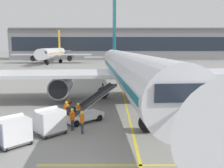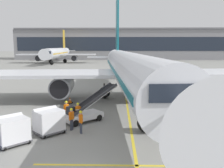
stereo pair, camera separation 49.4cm
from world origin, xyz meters
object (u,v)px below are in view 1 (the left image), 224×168
at_px(baggage_cart_second, 13,130).
at_px(ground_crew_marshaller, 82,121).
at_px(belt_loader, 85,111).
at_px(safety_cone_engine_keepout, 69,100).
at_px(parked_airplane, 127,69).
at_px(ground_crew_by_carts, 78,111).
at_px(baggage_cart_lead, 50,121).
at_px(distant_airplane, 52,53).
at_px(ground_crew_by_loader, 67,109).
at_px(ground_crew_wingwalker, 72,118).

xyz_separation_m(baggage_cart_second, ground_crew_marshaller, (4.24, 2.12, -0.00)).
relative_size(belt_loader, safety_cone_engine_keepout, 6.78).
relative_size(parked_airplane, ground_crew_marshaller, 26.15).
relative_size(ground_crew_by_carts, ground_crew_marshaller, 1.00).
relative_size(baggage_cart_lead, baggage_cart_second, 1.00).
xyz_separation_m(ground_crew_marshaller, distant_airplane, (-20.55, 76.58, 2.73)).
relative_size(baggage_cart_second, ground_crew_marshaller, 1.46).
height_order(ground_crew_by_carts, distant_airplane, distant_airplane).
distance_m(baggage_cart_second, ground_crew_marshaller, 4.74).
relative_size(parked_airplane, baggage_cart_second, 17.92).
xyz_separation_m(parked_airplane, ground_crew_marshaller, (-4.03, -11.81, -2.71)).
xyz_separation_m(belt_loader, baggage_cart_second, (-4.15, -5.16, 0.13)).
xyz_separation_m(baggage_cart_second, distant_airplane, (-16.31, 78.71, 2.73)).
distance_m(parked_airplane, ground_crew_by_loader, 10.71).
bearing_deg(parked_airplane, ground_crew_marshaller, -108.85).
bearing_deg(ground_crew_marshaller, ground_crew_by_carts, 103.62).
xyz_separation_m(ground_crew_by_loader, ground_crew_marshaller, (1.74, -3.20, 0.00)).
bearing_deg(ground_crew_marshaller, parked_airplane, 71.15).
relative_size(ground_crew_by_loader, distant_airplane, 0.04).
xyz_separation_m(ground_crew_marshaller, ground_crew_wingwalker, (-0.83, 0.74, 0.00)).
relative_size(ground_crew_wingwalker, safety_cone_engine_keepout, 2.47).
height_order(ground_crew_by_carts, ground_crew_wingwalker, same).
relative_size(belt_loader, ground_crew_wingwalker, 2.74).
distance_m(parked_airplane, baggage_cart_second, 16.43).
relative_size(parked_airplane, ground_crew_by_carts, 26.15).
bearing_deg(safety_cone_engine_keepout, baggage_cart_lead, -87.96).
distance_m(baggage_cart_lead, ground_crew_marshaller, 2.38).
distance_m(baggage_cart_lead, ground_crew_by_carts, 3.16).
bearing_deg(ground_crew_by_carts, safety_cone_engine_keepout, 106.40).
bearing_deg(ground_crew_by_loader, parked_airplane, 56.17).
distance_m(baggage_cart_lead, ground_crew_by_loader, 3.34).
relative_size(ground_crew_by_carts, ground_crew_wingwalker, 1.00).
relative_size(belt_loader, distant_airplane, 0.12).
bearing_deg(baggage_cart_second, ground_crew_by_loader, 64.79).
height_order(belt_loader, safety_cone_engine_keepout, belt_loader).
relative_size(baggage_cart_lead, distant_airplane, 0.06).
bearing_deg(belt_loader, ground_crew_by_carts, -136.46).
distance_m(baggage_cart_lead, safety_cone_engine_keepout, 9.81).
bearing_deg(distant_airplane, ground_crew_by_carts, -74.93).
xyz_separation_m(parked_airplane, ground_crew_wingwalker, (-4.86, -11.07, -2.71)).
height_order(belt_loader, ground_crew_by_loader, belt_loader).
distance_m(parked_airplane, safety_cone_engine_keepout, 7.84).
bearing_deg(baggage_cart_lead, belt_loader, 53.82).
xyz_separation_m(belt_loader, safety_cone_engine_keepout, (-2.63, 6.67, -0.53)).
relative_size(baggage_cart_second, safety_cone_engine_keepout, 3.61).
relative_size(safety_cone_engine_keepout, distant_airplane, 0.02).
height_order(parked_airplane, ground_crew_by_carts, parked_airplane).
height_order(baggage_cart_lead, safety_cone_engine_keepout, baggage_cart_lead).
xyz_separation_m(parked_airplane, safety_cone_engine_keepout, (-6.76, -2.10, -3.37)).
xyz_separation_m(parked_airplane, baggage_cart_lead, (-6.41, -11.89, -2.71)).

